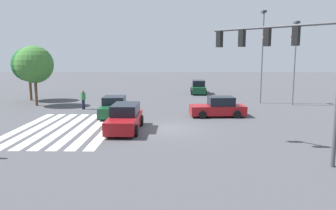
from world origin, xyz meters
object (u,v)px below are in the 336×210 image
object	(u,v)px
pedestrian	(83,98)
traffic_signal_mast	(283,54)
car_3	(114,107)
car_1	(198,87)
tree_corner_b	(29,64)
tree_corner_a	(34,65)
street_light_pole_a	(262,49)
street_light_pole_b	(295,56)
car_2	(218,108)
car_0	(125,118)

from	to	relation	value
pedestrian	traffic_signal_mast	bearing A→B (deg)	0.12
car_3	pedestrian	xyz separation A→B (m)	(-3.33, -3.35, 0.25)
traffic_signal_mast	car_1	xyz separation A→B (m)	(-25.39, -1.96, -4.06)
car_3	tree_corner_b	world-z (taller)	tree_corner_b
pedestrian	tree_corner_a	xyz separation A→B (m)	(-2.00, -5.03, 2.94)
traffic_signal_mast	tree_corner_b	size ratio (longest dim) A/B	1.13
street_light_pole_a	street_light_pole_b	bearing A→B (deg)	66.53
car_1	car_2	xyz separation A→B (m)	(15.47, 0.39, -0.06)
car_2	tree_corner_a	distance (m)	17.68
car_2	street_light_pole_a	distance (m)	10.05
traffic_signal_mast	car_3	bearing A→B (deg)	-0.26
traffic_signal_mast	tree_corner_b	distance (m)	27.66
street_light_pole_a	tree_corner_a	xyz separation A→B (m)	(2.01, -21.76, -1.42)
car_3	street_light_pole_a	world-z (taller)	street_light_pole_a
pedestrian	street_light_pole_a	bearing A→B (deg)	58.77
traffic_signal_mast	tree_corner_a	size ratio (longest dim) A/B	1.12
traffic_signal_mast	pedestrian	bearing A→B (deg)	-0.17
car_3	tree_corner_a	bearing A→B (deg)	-124.65
street_light_pole_b	tree_corner_b	size ratio (longest dim) A/B	1.41
car_1	tree_corner_b	size ratio (longest dim) A/B	0.88
car_0	tree_corner_b	distance (m)	18.54
street_light_pole_b	car_2	bearing A→B (deg)	-52.70
street_light_pole_b	tree_corner_a	world-z (taller)	street_light_pole_b
traffic_signal_mast	pedestrian	distance (m)	18.99
car_1	pedestrian	world-z (taller)	pedestrian
car_1	tree_corner_a	distance (m)	19.39
car_0	car_2	distance (m)	8.25
street_light_pole_b	car_1	bearing A→B (deg)	-138.39
traffic_signal_mast	car_2	xyz separation A→B (m)	(-9.93, -1.57, -4.12)
car_2	car_3	xyz separation A→B (m)	(0.07, -8.20, 0.01)
car_0	pedestrian	size ratio (longest dim) A/B	2.84
pedestrian	tree_corner_a	bearing A→B (deg)	-156.42
car_3	tree_corner_a	world-z (taller)	tree_corner_a
car_0	car_2	world-z (taller)	car_0
car_3	street_light_pole_a	distance (m)	15.94
pedestrian	street_light_pole_a	size ratio (longest dim) A/B	0.19
pedestrian	tree_corner_b	bearing A→B (deg)	-173.04
car_0	tree_corner_a	bearing A→B (deg)	-134.89
street_light_pole_a	tree_corner_b	world-z (taller)	street_light_pole_a
tree_corner_b	traffic_signal_mast	bearing A→B (deg)	47.07
car_3	street_light_pole_a	bearing A→B (deg)	116.62
traffic_signal_mast	pedestrian	xyz separation A→B (m)	(-13.19, -13.11, -3.86)
street_light_pole_b	street_light_pole_a	bearing A→B (deg)	-113.47
traffic_signal_mast	car_0	size ratio (longest dim) A/B	1.30
car_2	street_light_pole_a	bearing A→B (deg)	-129.64
traffic_signal_mast	street_light_pole_b	distance (m)	17.22
car_3	car_1	bearing A→B (deg)	151.18
car_0	tree_corner_a	distance (m)	14.54
traffic_signal_mast	car_3	world-z (taller)	traffic_signal_mast
car_2	street_light_pole_a	size ratio (longest dim) A/B	0.49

